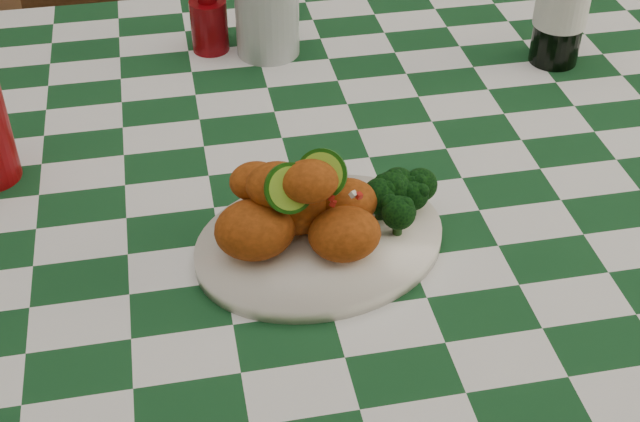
{
  "coord_description": "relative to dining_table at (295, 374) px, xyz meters",
  "views": [
    {
      "loc": [
        -0.14,
        -0.9,
        1.44
      ],
      "look_at": [
        0.01,
        -0.16,
        0.84
      ],
      "focal_mm": 50.0,
      "sensor_mm": 36.0,
      "label": 1
    }
  ],
  "objects": [
    {
      "name": "plate",
      "position": [
        0.01,
        -0.16,
        0.4
      ],
      "size": [
        0.33,
        0.28,
        0.02
      ],
      "primitive_type": null,
      "rotation": [
        0.0,
        0.0,
        0.23
      ],
      "color": "white",
      "rests_on": "dining_table"
    },
    {
      "name": "fried_chicken_pile",
      "position": [
        -0.01,
        -0.16,
        0.46
      ],
      "size": [
        0.16,
        0.12,
        0.1
      ],
      "primitive_type": null,
      "color": "#A64310",
      "rests_on": "plate"
    },
    {
      "name": "broccoli_side",
      "position": [
        0.11,
        -0.15,
        0.44
      ],
      "size": [
        0.07,
        0.07,
        0.05
      ],
      "primitive_type": null,
      "color": "black",
      "rests_on": "plate"
    },
    {
      "name": "mason_jar",
      "position": [
        0.02,
        0.3,
        0.46
      ],
      "size": [
        0.12,
        0.12,
        0.14
      ],
      "primitive_type": null,
      "rotation": [
        0.0,
        0.0,
        -0.39
      ],
      "color": "#B2BCBA",
      "rests_on": "dining_table"
    },
    {
      "name": "dining_table",
      "position": [
        0.0,
        0.0,
        0.0
      ],
      "size": [
        1.66,
        1.06,
        0.79
      ],
      "primitive_type": null,
      "color": "#13411E",
      "rests_on": "ground"
    },
    {
      "name": "ketchup_bottle",
      "position": [
        -0.07,
        0.32,
        0.45
      ],
      "size": [
        0.06,
        0.06,
        0.12
      ],
      "primitive_type": null,
      "rotation": [
        0.0,
        0.0,
        -0.17
      ],
      "color": "#6F0509",
      "rests_on": "dining_table"
    },
    {
      "name": "wooden_chair_left",
      "position": [
        -0.3,
        0.7,
        0.02
      ],
      "size": [
        0.5,
        0.51,
        0.83
      ],
      "primitive_type": null,
      "rotation": [
        0.0,
        0.0,
        -0.37
      ],
      "color": "#472814",
      "rests_on": "ground"
    },
    {
      "name": "wooden_chair_right",
      "position": [
        0.47,
        0.77,
        0.04
      ],
      "size": [
        0.51,
        0.52,
        0.86
      ],
      "primitive_type": null,
      "rotation": [
        0.0,
        0.0,
        0.35
      ],
      "color": "#472814",
      "rests_on": "ground"
    }
  ]
}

